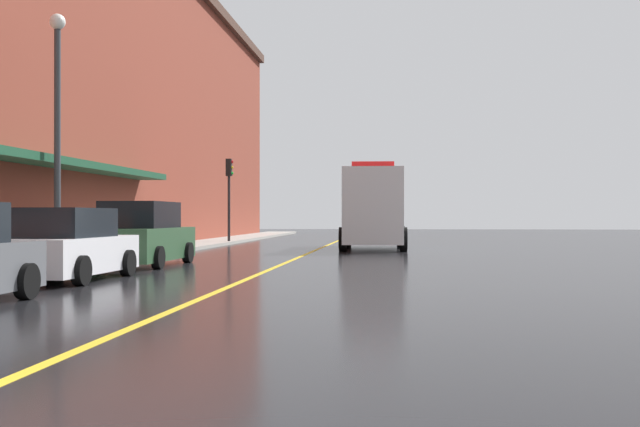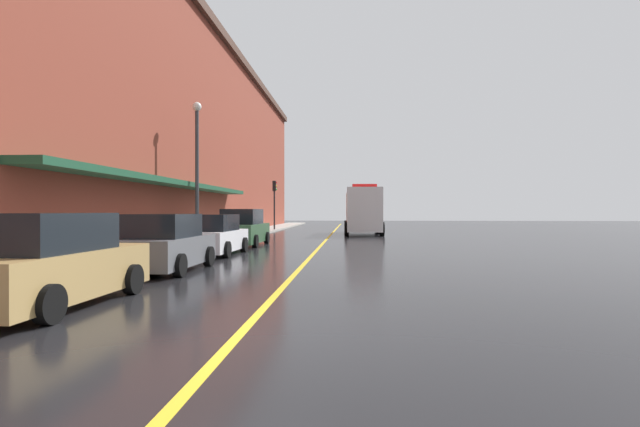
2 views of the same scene
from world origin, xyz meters
name	(u,v)px [view 1 (image 1 of 2)]	position (x,y,z in m)	size (l,w,h in m)	color
ground_plane	(307,254)	(0.00, 25.00, 0.00)	(112.00, 112.00, 0.00)	black
sidewalk_left	(151,251)	(-6.20, 25.00, 0.07)	(2.40, 70.00, 0.15)	#9E9B93
lane_center_stripe	(307,254)	(0.00, 25.00, 0.00)	(0.16, 70.00, 0.01)	gold
brick_building_left	(12,71)	(-11.42, 23.99, 7.10)	(9.23, 64.00, 14.18)	brown
parked_car_2	(66,246)	(-4.03, 12.20, 0.77)	(2.14, 4.33, 1.64)	silver
parked_car_3	(143,236)	(-3.99, 17.43, 0.87)	(2.11, 4.73, 1.88)	#2D5133
box_truck	(373,209)	(2.41, 29.92, 1.75)	(2.94, 7.68, 3.69)	silver
parking_meter_0	(79,230)	(-5.35, 16.04, 1.06)	(0.14, 0.18, 1.33)	#4C4C51
parking_meter_1	(99,230)	(-5.35, 17.47, 1.06)	(0.14, 0.18, 1.33)	#4C4C51
street_lamp_left	(57,110)	(-5.95, 15.98, 4.40)	(0.44, 0.44, 6.94)	#33383D
traffic_light_near	(229,184)	(-5.29, 35.13, 3.16)	(0.38, 0.36, 4.30)	#232326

